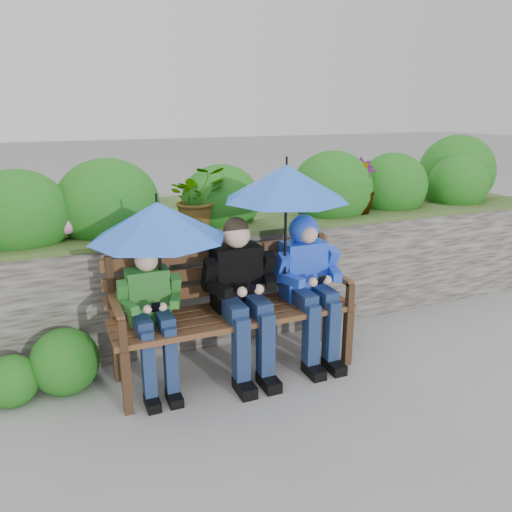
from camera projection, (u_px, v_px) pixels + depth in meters
name	position (u px, v px, depth m)	size (l,w,h in m)	color
ground	(261.00, 370.00, 4.07)	(60.00, 60.00, 0.00)	gray
garden_backdrop	(200.00, 247.00, 5.30)	(8.00, 2.86, 1.78)	#3D3833
park_bench	(231.00, 302.00, 3.97)	(1.92, 0.56, 1.01)	#392516
boy_left	(152.00, 310.00, 3.63)	(0.45, 0.52, 1.12)	#357130
boy_middle	(241.00, 290.00, 3.86)	(0.56, 0.65, 1.26)	black
boy_right	(309.00, 276.00, 4.09)	(0.53, 0.65, 1.23)	blue
umbrella_left	(158.00, 221.00, 3.52)	(0.99, 0.99, 0.75)	blue
umbrella_right	(286.00, 183.00, 3.77)	(0.98, 0.98, 0.95)	blue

